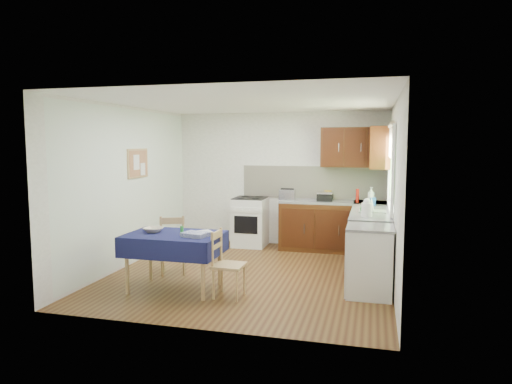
% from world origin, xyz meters
% --- Properties ---
extents(floor, '(4.20, 4.20, 0.00)m').
position_xyz_m(floor, '(0.00, 0.00, 0.00)').
color(floor, '#462612').
rests_on(floor, ground).
extents(ceiling, '(4.00, 4.20, 0.02)m').
position_xyz_m(ceiling, '(0.00, 0.00, 2.50)').
color(ceiling, white).
rests_on(ceiling, wall_back).
extents(wall_back, '(4.00, 0.02, 2.50)m').
position_xyz_m(wall_back, '(0.00, 2.10, 1.25)').
color(wall_back, silver).
rests_on(wall_back, ground).
extents(wall_front, '(4.00, 0.02, 2.50)m').
position_xyz_m(wall_front, '(0.00, -2.10, 1.25)').
color(wall_front, silver).
rests_on(wall_front, ground).
extents(wall_left, '(0.02, 4.20, 2.50)m').
position_xyz_m(wall_left, '(-2.00, 0.00, 1.25)').
color(wall_left, white).
rests_on(wall_left, ground).
extents(wall_right, '(0.02, 4.20, 2.50)m').
position_xyz_m(wall_right, '(2.00, 0.00, 1.25)').
color(wall_right, silver).
rests_on(wall_right, ground).
extents(base_cabinets, '(1.90, 2.30, 0.86)m').
position_xyz_m(base_cabinets, '(1.36, 1.26, 0.43)').
color(base_cabinets, '#381A09').
rests_on(base_cabinets, ground).
extents(worktop_back, '(1.90, 0.60, 0.04)m').
position_xyz_m(worktop_back, '(1.05, 1.80, 0.88)').
color(worktop_back, slate).
rests_on(worktop_back, base_cabinets).
extents(worktop_right, '(0.60, 1.70, 0.04)m').
position_xyz_m(worktop_right, '(1.70, 0.65, 0.88)').
color(worktop_right, slate).
rests_on(worktop_right, base_cabinets).
extents(worktop_corner, '(0.60, 0.60, 0.04)m').
position_xyz_m(worktop_corner, '(1.70, 1.80, 0.88)').
color(worktop_corner, slate).
rests_on(worktop_corner, base_cabinets).
extents(splashback, '(2.70, 0.02, 0.60)m').
position_xyz_m(splashback, '(0.65, 2.08, 1.20)').
color(splashback, '#F3E8CE').
rests_on(splashback, wall_back).
extents(upper_cabinets, '(1.20, 0.85, 0.70)m').
position_xyz_m(upper_cabinets, '(1.52, 1.80, 1.85)').
color(upper_cabinets, '#381A09').
rests_on(upper_cabinets, wall_back).
extents(stove, '(0.60, 0.61, 0.92)m').
position_xyz_m(stove, '(-0.50, 1.80, 0.46)').
color(stove, white).
rests_on(stove, ground).
extents(window, '(0.04, 1.48, 1.26)m').
position_xyz_m(window, '(1.97, 0.70, 1.65)').
color(window, '#2F5322').
rests_on(window, wall_right).
extents(fridge, '(0.58, 0.60, 0.89)m').
position_xyz_m(fridge, '(1.70, -0.55, 0.44)').
color(fridge, white).
rests_on(fridge, ground).
extents(corkboard, '(0.04, 0.62, 0.47)m').
position_xyz_m(corkboard, '(-1.97, 0.30, 1.60)').
color(corkboard, tan).
rests_on(corkboard, wall_left).
extents(dining_table, '(1.23, 0.83, 0.74)m').
position_xyz_m(dining_table, '(-0.78, -0.95, 0.64)').
color(dining_table, '#100D36').
rests_on(dining_table, ground).
extents(chair_far, '(0.51, 0.51, 0.88)m').
position_xyz_m(chair_far, '(-1.11, -0.29, 0.46)').
color(chair_far, tan).
rests_on(chair_far, ground).
extents(chair_near, '(0.38, 0.38, 0.85)m').
position_xyz_m(chair_near, '(-0.04, -1.05, 0.45)').
color(chair_near, tan).
rests_on(chair_near, ground).
extents(toaster, '(0.28, 0.17, 0.22)m').
position_xyz_m(toaster, '(0.22, 1.71, 1.00)').
color(toaster, silver).
rests_on(toaster, worktop_back).
extents(sandwich_press, '(0.27, 0.24, 0.16)m').
position_xyz_m(sandwich_press, '(0.89, 1.74, 0.98)').
color(sandwich_press, black).
rests_on(sandwich_press, worktop_back).
extents(sauce_bottle, '(0.05, 0.05, 0.24)m').
position_xyz_m(sauce_bottle, '(1.46, 1.68, 1.02)').
color(sauce_bottle, red).
rests_on(sauce_bottle, worktop_back).
extents(yellow_packet, '(0.15, 0.12, 0.17)m').
position_xyz_m(yellow_packet, '(0.92, 1.96, 0.98)').
color(yellow_packet, gold).
rests_on(yellow_packet, worktop_back).
extents(dish_rack, '(0.40, 0.30, 0.19)m').
position_xyz_m(dish_rack, '(1.72, 0.60, 0.92)').
color(dish_rack, gray).
rests_on(dish_rack, worktop_right).
extents(kettle, '(0.15, 0.15, 0.26)m').
position_xyz_m(kettle, '(1.64, 0.15, 1.01)').
color(kettle, white).
rests_on(kettle, worktop_right).
extents(cup, '(0.15, 0.15, 0.10)m').
position_xyz_m(cup, '(1.70, 1.72, 0.95)').
color(cup, silver).
rests_on(cup, worktop_back).
extents(soap_bottle_a, '(0.16, 0.16, 0.31)m').
position_xyz_m(soap_bottle_a, '(1.69, 1.33, 1.05)').
color(soap_bottle_a, white).
rests_on(soap_bottle_a, worktop_right).
extents(soap_bottle_b, '(0.13, 0.13, 0.21)m').
position_xyz_m(soap_bottle_b, '(1.71, 1.31, 1.00)').
color(soap_bottle_b, blue).
rests_on(soap_bottle_b, worktop_right).
extents(soap_bottle_c, '(0.18, 0.18, 0.16)m').
position_xyz_m(soap_bottle_c, '(1.60, 0.51, 0.98)').
color(soap_bottle_c, '#248431').
rests_on(soap_bottle_c, worktop_right).
extents(plate_bowl, '(0.27, 0.27, 0.06)m').
position_xyz_m(plate_bowl, '(-1.09, -0.91, 0.78)').
color(plate_bowl, beige).
rests_on(plate_bowl, dining_table).
extents(book, '(0.26, 0.27, 0.02)m').
position_xyz_m(book, '(-0.48, -0.81, 0.75)').
color(book, white).
rests_on(book, dining_table).
extents(spice_jar, '(0.04, 0.04, 0.09)m').
position_xyz_m(spice_jar, '(-0.71, -0.86, 0.79)').
color(spice_jar, green).
rests_on(spice_jar, dining_table).
extents(tea_towel, '(0.35, 0.30, 0.05)m').
position_xyz_m(tea_towel, '(-0.45, -1.05, 0.77)').
color(tea_towel, navy).
rests_on(tea_towel, dining_table).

